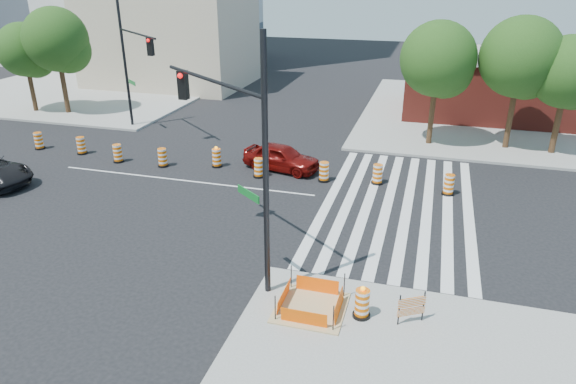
% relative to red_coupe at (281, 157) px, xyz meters
% --- Properties ---
extents(ground, '(120.00, 120.00, 0.00)m').
position_rel_red_coupe_xyz_m(ground, '(-4.44, -2.92, -0.72)').
color(ground, black).
rests_on(ground, ground).
extents(sidewalk_ne, '(22.00, 22.00, 0.15)m').
position_rel_red_coupe_xyz_m(sidewalk_ne, '(13.56, 15.08, -0.64)').
color(sidewalk_ne, gray).
rests_on(sidewalk_ne, ground).
extents(sidewalk_nw, '(22.00, 22.00, 0.15)m').
position_rel_red_coupe_xyz_m(sidewalk_nw, '(-22.44, 15.08, -0.64)').
color(sidewalk_nw, gray).
rests_on(sidewalk_nw, ground).
extents(crosswalk_east, '(6.75, 13.50, 0.01)m').
position_rel_red_coupe_xyz_m(crosswalk_east, '(6.51, -2.92, -0.71)').
color(crosswalk_east, silver).
rests_on(crosswalk_east, ground).
extents(lane_centerline, '(14.00, 0.12, 0.01)m').
position_rel_red_coupe_xyz_m(lane_centerline, '(-4.44, -2.92, -0.71)').
color(lane_centerline, silver).
rests_on(lane_centerline, ground).
extents(excavation_pit, '(2.20, 2.20, 0.90)m').
position_rel_red_coupe_xyz_m(excavation_pit, '(4.56, -11.92, -0.50)').
color(excavation_pit, tan).
rests_on(excavation_pit, ground).
extents(brick_storefront, '(16.50, 8.50, 4.60)m').
position_rel_red_coupe_xyz_m(brick_storefront, '(13.56, 15.08, 1.60)').
color(brick_storefront, maroon).
rests_on(brick_storefront, ground).
extents(beige_midrise, '(14.00, 10.00, 10.00)m').
position_rel_red_coupe_xyz_m(beige_midrise, '(-16.44, 19.08, 4.28)').
color(beige_midrise, '#BCAA8F').
rests_on(beige_midrise, ground).
extents(red_coupe, '(4.47, 2.52, 1.43)m').
position_rel_red_coupe_xyz_m(red_coupe, '(0.00, 0.00, 0.00)').
color(red_coupe, '#630A08').
rests_on(red_coupe, ground).
extents(signal_pole_se, '(5.14, 4.01, 8.44)m').
position_rel_red_coupe_xyz_m(signal_pole_se, '(1.54, -10.27, 4.45)').
color(signal_pole_se, black).
rests_on(signal_pole_se, ground).
extents(signal_pole_nw, '(4.86, 4.09, 8.21)m').
position_rel_red_coupe_xyz_m(signal_pole_nw, '(-11.05, 4.05, 4.31)').
color(signal_pole_nw, black).
rests_on(signal_pole_nw, ground).
extents(pit_drum, '(0.56, 0.56, 1.10)m').
position_rel_red_coupe_xyz_m(pit_drum, '(6.17, -11.88, -0.11)').
color(pit_drum, black).
rests_on(pit_drum, ground).
extents(barricade, '(0.80, 0.49, 1.06)m').
position_rel_red_coupe_xyz_m(barricade, '(7.64, -11.77, 0.01)').
color(barricade, '#E46004').
rests_on(barricade, ground).
extents(tree_north_a, '(3.90, 3.90, 6.63)m').
position_rel_red_coupe_xyz_m(tree_north_a, '(-21.51, 6.57, 3.73)').
color(tree_north_a, '#382314').
rests_on(tree_north_a, ground).
extents(tree_north_b, '(4.55, 4.55, 7.74)m').
position_rel_red_coupe_xyz_m(tree_north_b, '(-18.80, 6.82, 4.48)').
color(tree_north_b, '#382314').
rests_on(tree_north_b, ground).
extents(tree_north_c, '(4.40, 4.40, 7.47)m').
position_rel_red_coupe_xyz_m(tree_north_c, '(7.62, 6.64, 4.30)').
color(tree_north_c, '#382314').
rests_on(tree_north_c, ground).
extents(tree_north_d, '(4.59, 4.59, 7.80)m').
position_rel_red_coupe_xyz_m(tree_north_d, '(12.12, 7.08, 4.52)').
color(tree_north_d, '#382314').
rests_on(tree_north_d, ground).
extents(tree_north_e, '(4.04, 4.04, 6.87)m').
position_rel_red_coupe_xyz_m(tree_north_e, '(14.64, 6.79, 3.89)').
color(tree_north_e, '#382314').
rests_on(tree_north_e, ground).
extents(median_drum_0, '(0.60, 0.60, 1.02)m').
position_rel_red_coupe_xyz_m(median_drum_0, '(-15.17, -0.69, -0.24)').
color(median_drum_0, black).
rests_on(median_drum_0, ground).
extents(median_drum_1, '(0.60, 0.60, 1.02)m').
position_rel_red_coupe_xyz_m(median_drum_1, '(-12.11, -0.77, -0.24)').
color(median_drum_1, black).
rests_on(median_drum_1, ground).
extents(median_drum_2, '(0.60, 0.60, 1.02)m').
position_rel_red_coupe_xyz_m(median_drum_2, '(-9.25, -1.39, -0.24)').
color(median_drum_2, black).
rests_on(median_drum_2, ground).
extents(median_drum_3, '(0.60, 0.60, 1.02)m').
position_rel_red_coupe_xyz_m(median_drum_3, '(-6.46, -1.32, -0.24)').
color(median_drum_3, black).
rests_on(median_drum_3, ground).
extents(median_drum_4, '(0.60, 0.60, 1.18)m').
position_rel_red_coupe_xyz_m(median_drum_4, '(-3.57, -0.54, -0.23)').
color(median_drum_4, black).
rests_on(median_drum_4, ground).
extents(median_drum_5, '(0.60, 0.60, 1.02)m').
position_rel_red_coupe_xyz_m(median_drum_5, '(-0.83, -1.36, -0.24)').
color(median_drum_5, black).
rests_on(median_drum_5, ground).
extents(median_drum_6, '(0.60, 0.60, 1.02)m').
position_rel_red_coupe_xyz_m(median_drum_6, '(2.58, -0.98, -0.24)').
color(median_drum_6, black).
rests_on(median_drum_6, ground).
extents(median_drum_7, '(0.60, 0.60, 1.02)m').
position_rel_red_coupe_xyz_m(median_drum_7, '(5.27, -0.56, -0.24)').
color(median_drum_7, black).
rests_on(median_drum_7, ground).
extents(median_drum_8, '(0.60, 0.60, 1.02)m').
position_rel_red_coupe_xyz_m(median_drum_8, '(8.75, -1.00, -0.24)').
color(median_drum_8, black).
rests_on(median_drum_8, ground).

